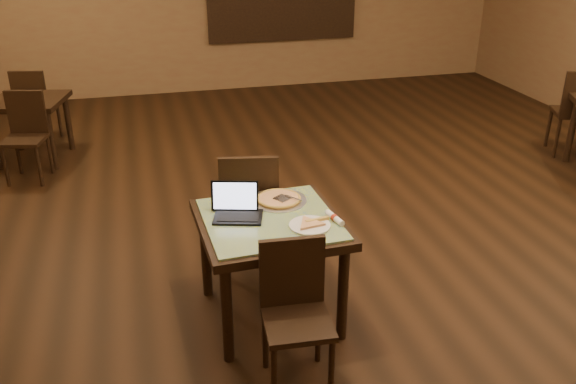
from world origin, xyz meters
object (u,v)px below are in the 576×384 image
object	(u,v)px
chair_main_near	(295,305)
chair_main_far	(250,206)
other_table_b	(29,109)
laptop	(237,207)
other_table_b_chair_far	(34,102)
pizza_pan	(279,200)
tiled_table	(270,232)
other_table_b_chair_near	(26,131)

from	to	relation	value
chair_main_near	chair_main_far	distance (m)	1.24
chair_main_far	other_table_b	bearing A→B (deg)	-46.21
laptop	other_table_b_chair_far	distance (m)	4.37
laptop	pizza_pan	bearing A→B (deg)	39.80
tiled_table	chair_main_far	distance (m)	0.62
other_table_b_chair_near	tiled_table	bearing A→B (deg)	-44.65
chair_main_near	laptop	bearing A→B (deg)	109.87
tiled_table	other_table_b_chair_far	xyz separation A→B (m)	(-1.94, 4.10, -0.14)
chair_main_near	other_table_b	size ratio (longest dim) A/B	0.99
tiled_table	laptop	xyz separation A→B (m)	(-0.20, 0.10, 0.16)
chair_main_near	chair_main_far	size ratio (longest dim) A/B	0.89
pizza_pan	other_table_b	world-z (taller)	pizza_pan
tiled_table	chair_main_near	distance (m)	0.64
tiled_table	other_table_b	size ratio (longest dim) A/B	1.06
chair_main_near	other_table_b_chair_far	bearing A→B (deg)	116.40
chair_main_far	other_table_b_chair_far	distance (m)	3.98
chair_main_far	laptop	world-z (taller)	chair_main_far
chair_main_near	chair_main_far	world-z (taller)	chair_main_far
chair_main_far	laptop	size ratio (longest dim) A/B	2.76
other_table_b_chair_near	chair_main_far	bearing A→B (deg)	-38.79
other_table_b	other_table_b_chair_far	xyz separation A→B (m)	(-0.02, 0.54, -0.07)
chair_main_far	laptop	bearing A→B (deg)	81.25
chair_main_near	other_table_b_chair_near	size ratio (longest dim) A/B	0.98
other_table_b_chair_far	other_table_b	bearing A→B (deg)	105.11
other_table_b_chair_near	other_table_b_chair_far	bearing A→B (deg)	105.11
other_table_b_chair_far	chair_main_far	bearing A→B (deg)	132.08
laptop	chair_main_far	bearing A→B (deg)	86.53
other_table_b_chair_near	other_table_b_chair_far	xyz separation A→B (m)	(-0.04, 1.07, 0.00)
chair_main_near	laptop	xyz separation A→B (m)	(-0.21, 0.72, 0.31)
laptop	other_table_b	world-z (taller)	laptop
laptop	other_table_b_chair_near	distance (m)	3.40
other_table_b	other_table_b_chair_far	distance (m)	0.54
chair_main_far	other_table_b_chair_far	world-z (taller)	chair_main_far
tiled_table	other_table_b	world-z (taller)	tiled_table
laptop	other_table_b_chair_near	world-z (taller)	laptop
pizza_pan	chair_main_near	bearing A→B (deg)	-97.57
other_table_b	other_table_b_chair_near	distance (m)	0.54
tiled_table	chair_main_near	world-z (taller)	chair_main_near
chair_main_far	pizza_pan	bearing A→B (deg)	120.97
pizza_pan	other_table_b	size ratio (longest dim) A/B	0.43
tiled_table	pizza_pan	world-z (taller)	pizza_pan
laptop	pizza_pan	xyz separation A→B (m)	(0.32, 0.14, -0.05)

